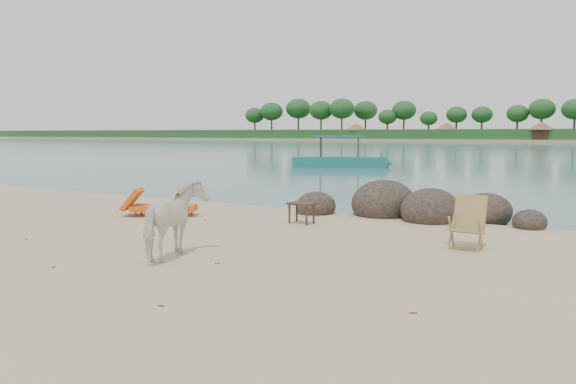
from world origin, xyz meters
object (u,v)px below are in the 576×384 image
object	(u,v)px
boat_near	(339,141)
deck_chair	(466,225)
boulders	(407,208)
lounge_chair	(164,205)
side_table	(302,215)
cow	(175,222)

from	to	relation	value
boat_near	deck_chair	bearing A→B (deg)	-83.96
boulders	lounge_chair	distance (m)	6.46
side_table	boat_near	size ratio (longest dim) A/B	0.09
boulders	deck_chair	distance (m)	4.25
lounge_chair	deck_chair	world-z (taller)	deck_chair
side_table	lounge_chair	world-z (taller)	lounge_chair
lounge_chair	deck_chair	xyz separation A→B (m)	(7.95, -0.35, 0.19)
deck_chair	cow	bearing A→B (deg)	-142.86
deck_chair	side_table	bearing A→B (deg)	164.48
side_table	lounge_chair	size ratio (longest dim) A/B	0.30
lounge_chair	boat_near	size ratio (longest dim) A/B	0.30
boulders	side_table	distance (m)	3.07
cow	side_table	size ratio (longest dim) A/B	2.55
side_table	boat_near	world-z (taller)	boat_near
boulders	cow	xyz separation A→B (m)	(-1.89, -6.88, 0.43)
side_table	lounge_chair	distance (m)	3.86
boulders	cow	bearing A→B (deg)	-105.38
cow	lounge_chair	world-z (taller)	cow
cow	side_table	xyz separation A→B (m)	(0.08, 4.40, -0.42)
lounge_chair	boulders	bearing A→B (deg)	-1.24
cow	lounge_chair	distance (m)	5.25
deck_chair	boat_near	size ratio (longest dim) A/B	0.15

